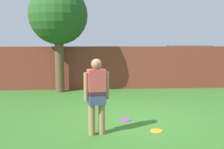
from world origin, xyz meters
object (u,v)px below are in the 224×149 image
(car, at_px, (188,62))
(frisbee_orange, at_px, (156,131))
(tree, at_px, (58,16))
(frisbee_purple, at_px, (125,120))
(person, at_px, (97,93))

(car, relative_size, frisbee_orange, 16.10)
(tree, xyz_separation_m, car, (6.19, 3.07, -2.03))
(frisbee_purple, relative_size, frisbee_orange, 1.00)
(frisbee_purple, bearing_deg, person, -126.83)
(person, xyz_separation_m, car, (4.80, 7.89, -0.04))
(car, distance_m, frisbee_purple, 8.08)
(tree, xyz_separation_m, frisbee_purple, (2.11, -3.86, -2.88))
(tree, distance_m, car, 7.19)
(car, height_order, frisbee_orange, car)
(tree, bearing_deg, car, 26.36)
(tree, relative_size, frisbee_orange, 14.95)
(person, distance_m, car, 9.24)
(person, relative_size, car, 0.37)
(tree, relative_size, person, 2.49)
(tree, height_order, car, tree)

